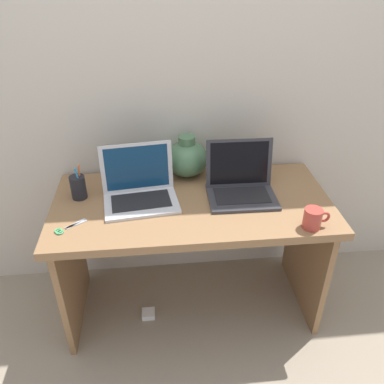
# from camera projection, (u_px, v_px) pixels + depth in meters

# --- Properties ---
(ground_plane) EXTENTS (6.00, 6.00, 0.00)m
(ground_plane) POSITION_uv_depth(u_px,v_px,m) (192.00, 304.00, 2.25)
(ground_plane) COLOR gray
(back_wall) EXTENTS (4.40, 0.04, 2.40)m
(back_wall) POSITION_uv_depth(u_px,v_px,m) (185.00, 76.00, 1.92)
(back_wall) COLOR beige
(back_wall) RESTS_ON ground
(desk) EXTENTS (1.33, 0.64, 0.71)m
(desk) POSITION_uv_depth(u_px,v_px,m) (192.00, 227.00, 1.96)
(desk) COLOR olive
(desk) RESTS_ON ground
(laptop_left) EXTENTS (0.37, 0.29, 0.25)m
(laptop_left) POSITION_uv_depth(u_px,v_px,m) (139.00, 186.00, 1.87)
(laptop_left) COLOR silver
(laptop_left) RESTS_ON desk
(laptop_right) EXTENTS (0.33, 0.26, 0.25)m
(laptop_right) POSITION_uv_depth(u_px,v_px,m) (240.00, 181.00, 1.91)
(laptop_right) COLOR #333338
(laptop_right) RESTS_ON desk
(green_vase) EXTENTS (0.22, 0.22, 0.22)m
(green_vase) POSITION_uv_depth(u_px,v_px,m) (187.00, 158.00, 2.05)
(green_vase) COLOR #47704C
(green_vase) RESTS_ON desk
(coffee_mug) EXTENTS (0.12, 0.08, 0.09)m
(coffee_mug) POSITION_uv_depth(u_px,v_px,m) (313.00, 218.00, 1.68)
(coffee_mug) COLOR #B23D33
(coffee_mug) RESTS_ON desk
(pen_cup) EXTENTS (0.07, 0.07, 0.18)m
(pen_cup) POSITION_uv_depth(u_px,v_px,m) (78.00, 187.00, 1.87)
(pen_cup) COLOR black
(pen_cup) RESTS_ON desk
(scissors) EXTENTS (0.13, 0.11, 0.01)m
(scissors) POSITION_uv_depth(u_px,v_px,m) (65.00, 229.00, 1.69)
(scissors) COLOR #B7B7BC
(scissors) RESTS_ON desk
(power_brick) EXTENTS (0.07, 0.07, 0.03)m
(power_brick) POSITION_uv_depth(u_px,v_px,m) (148.00, 314.00, 2.17)
(power_brick) COLOR white
(power_brick) RESTS_ON ground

